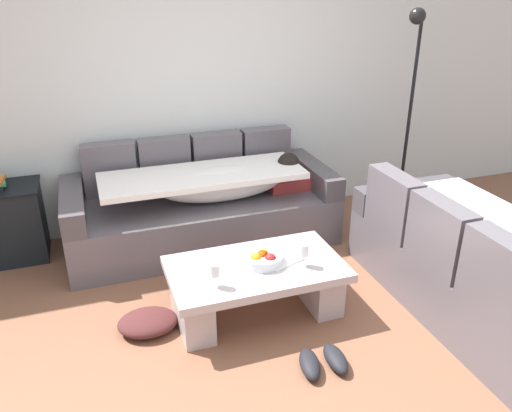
% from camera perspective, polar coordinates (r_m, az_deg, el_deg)
% --- Properties ---
extents(ground_plane, '(14.00, 14.00, 0.00)m').
position_cam_1_polar(ground_plane, '(3.36, 2.72, -15.99)').
color(ground_plane, brown).
extents(back_wall, '(9.00, 0.10, 2.70)m').
position_cam_1_polar(back_wall, '(4.70, -6.97, 14.04)').
color(back_wall, silver).
rests_on(back_wall, ground_plane).
extents(couch_along_wall, '(2.29, 0.92, 0.88)m').
position_cam_1_polar(couch_along_wall, '(4.49, -5.70, -0.03)').
color(couch_along_wall, '#5B555B').
rests_on(couch_along_wall, ground_plane).
extents(couch_near_window, '(0.92, 1.97, 0.88)m').
position_cam_1_polar(couch_near_window, '(3.86, 23.69, -6.43)').
color(couch_near_window, '#5B555B').
rests_on(couch_near_window, ground_plane).
extents(coffee_table, '(1.20, 0.68, 0.38)m').
position_cam_1_polar(coffee_table, '(3.56, -0.00, -8.63)').
color(coffee_table, '#BCAEAE').
rests_on(coffee_table, ground_plane).
extents(fruit_bowl, '(0.28, 0.28, 0.10)m').
position_cam_1_polar(fruit_bowl, '(3.48, 0.75, -5.88)').
color(fruit_bowl, silver).
rests_on(fruit_bowl, coffee_table).
extents(wine_glass_near_left, '(0.07, 0.07, 0.17)m').
position_cam_1_polar(wine_glass_near_left, '(3.21, -4.68, -7.29)').
color(wine_glass_near_left, silver).
rests_on(wine_glass_near_left, coffee_table).
extents(wine_glass_near_right, '(0.07, 0.07, 0.17)m').
position_cam_1_polar(wine_glass_near_right, '(3.44, 5.42, -5.05)').
color(wine_glass_near_right, silver).
rests_on(wine_glass_near_right, coffee_table).
extents(open_magazine, '(0.34, 0.29, 0.01)m').
position_cam_1_polar(open_magazine, '(3.56, 2.90, -5.94)').
color(open_magazine, white).
rests_on(open_magazine, coffee_table).
extents(floor_lamp, '(0.33, 0.31, 1.95)m').
position_cam_1_polar(floor_lamp, '(4.94, 16.85, 10.92)').
color(floor_lamp, black).
rests_on(floor_lamp, ground_plane).
extents(pair_of_shoes, '(0.33, 0.29, 0.09)m').
position_cam_1_polar(pair_of_shoes, '(3.25, 7.52, -16.95)').
color(pair_of_shoes, black).
rests_on(pair_of_shoes, ground_plane).
extents(crumpled_garment, '(0.43, 0.36, 0.12)m').
position_cam_1_polar(crumpled_garment, '(3.57, -12.09, -12.68)').
color(crumpled_garment, '#4C2323').
rests_on(crumpled_garment, ground_plane).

